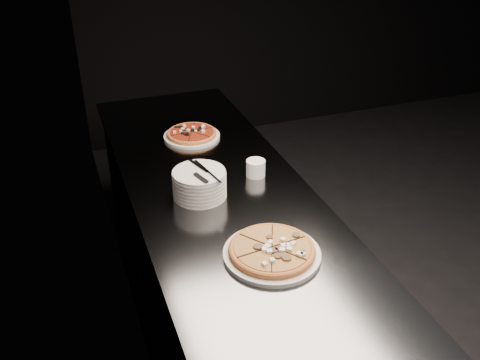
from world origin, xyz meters
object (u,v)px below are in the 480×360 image
object	(u,v)px
pizza_mushroom	(272,251)
plate_stack	(199,184)
pizza_tomato	(192,134)
counter	(226,282)
ramekin	(256,168)
cutlery	(202,172)

from	to	relation	value
pizza_mushroom	plate_stack	distance (m)	0.49
pizza_tomato	counter	bearing A→B (deg)	-92.67
counter	ramekin	xyz separation A→B (m)	(0.19, 0.12, 0.50)
ramekin	plate_stack	bearing A→B (deg)	-164.25
counter	cutlery	distance (m)	0.58
counter	plate_stack	distance (m)	0.53
counter	ramekin	world-z (taller)	ramekin
cutlery	plate_stack	bearing A→B (deg)	100.37
plate_stack	cutlery	xyz separation A→B (m)	(0.01, -0.02, 0.06)
pizza_mushroom	cutlery	distance (m)	0.48
pizza_mushroom	cutlery	bearing A→B (deg)	104.06
pizza_mushroom	pizza_tomato	size ratio (longest dim) A/B	1.21
ramekin	pizza_mushroom	bearing A→B (deg)	-105.89
counter	plate_stack	world-z (taller)	plate_stack
plate_stack	counter	bearing A→B (deg)	-24.07
counter	cutlery	world-z (taller)	cutlery
cutlery	pizza_mushroom	bearing A→B (deg)	-93.20
counter	pizza_mushroom	distance (m)	0.65
pizza_mushroom	pizza_tomato	bearing A→B (deg)	90.12
plate_stack	ramekin	bearing A→B (deg)	15.75
plate_stack	cutlery	world-z (taller)	cutlery
plate_stack	ramekin	distance (m)	0.29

